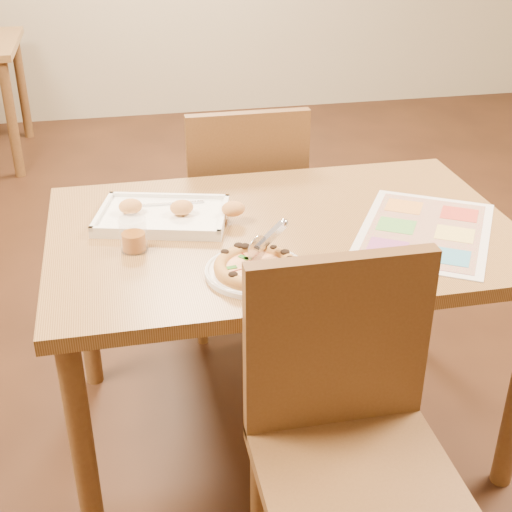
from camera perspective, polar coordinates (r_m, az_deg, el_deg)
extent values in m
plane|color=#341C0E|center=(2.40, 1.89, -13.37)|extent=(7.00, 7.00, 0.00)
cube|color=olive|center=(2.00, 2.21, 1.74)|extent=(1.30, 0.85, 0.04)
cylinder|color=brown|center=(1.87, -13.67, -14.97)|extent=(0.06, 0.06, 0.68)
cylinder|color=brown|center=(2.46, -13.56, -3.34)|extent=(0.06, 0.06, 0.68)
cylinder|color=brown|center=(2.66, 12.63, -0.63)|extent=(0.06, 0.06, 0.68)
cube|color=brown|center=(1.61, 8.21, -17.55)|extent=(0.42, 0.42, 0.04)
cube|color=brown|center=(1.60, 6.54, -7.14)|extent=(0.42, 0.04, 0.45)
cube|color=brown|center=(2.73, -1.36, 3.50)|extent=(0.42, 0.42, 0.04)
cube|color=brown|center=(2.47, -0.61, 6.42)|extent=(0.42, 0.04, 0.45)
cylinder|color=brown|center=(4.40, -18.96, 10.23)|extent=(0.06, 0.06, 0.68)
cylinder|color=brown|center=(5.09, -18.22, 12.70)|extent=(0.06, 0.06, 0.68)
cylinder|color=white|center=(1.76, 0.00, -1.24)|extent=(0.28, 0.28, 0.01)
cylinder|color=#D89649|center=(1.75, -0.03, -1.07)|extent=(0.20, 0.20, 0.01)
cylinder|color=#F0C382|center=(1.75, -0.03, -0.85)|extent=(0.17, 0.17, 0.01)
torus|color=#D89649|center=(1.75, -0.03, -0.83)|extent=(0.21, 0.21, 0.03)
cylinder|color=silver|center=(1.75, 0.14, 0.60)|extent=(0.06, 0.04, 0.07)
cube|color=silver|center=(1.77, 1.21, 1.63)|extent=(0.09, 0.07, 0.05)
cube|color=white|center=(2.05, -7.48, 3.09)|extent=(0.41, 0.33, 0.02)
cube|color=silver|center=(2.05, -7.50, 3.42)|extent=(0.18, 0.02, 0.00)
ellipsoid|color=#D7884D|center=(2.06, -10.01, 3.94)|extent=(0.07, 0.05, 0.04)
ellipsoid|color=#D7884D|center=(2.03, -5.97, 3.88)|extent=(0.07, 0.05, 0.04)
ellipsoid|color=#D7884D|center=(2.01, -1.83, 3.80)|extent=(0.07, 0.05, 0.04)
cylinder|color=#88430A|center=(1.89, -9.74, 1.17)|extent=(0.06, 0.06, 0.05)
cylinder|color=white|center=(1.88, -9.79, 1.70)|extent=(0.07, 0.07, 0.09)
cube|color=silver|center=(2.03, 13.37, 2.01)|extent=(0.54, 0.59, 0.00)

